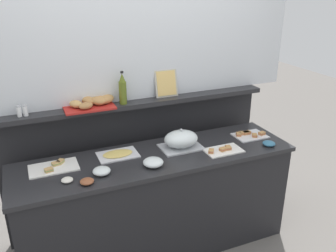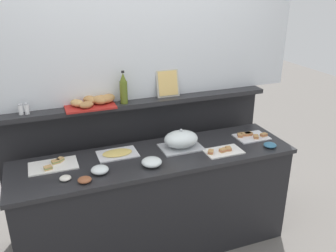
{
  "view_description": "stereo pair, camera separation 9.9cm",
  "coord_description": "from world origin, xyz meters",
  "px_view_note": "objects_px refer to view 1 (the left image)",
  "views": [
    {
      "loc": [
        -0.9,
        -2.37,
        2.18
      ],
      "look_at": [
        0.14,
        0.1,
        1.08
      ],
      "focal_mm": 38.48,
      "sensor_mm": 36.0,
      "label": 1
    },
    {
      "loc": [
        -0.81,
        -2.41,
        2.18
      ],
      "look_at": [
        0.14,
        0.1,
        1.08
      ],
      "focal_mm": 38.48,
      "sensor_mm": 36.0,
      "label": 2
    }
  ],
  "objects_px": {
    "serving_cloche": "(181,140)",
    "salt_shaker": "(19,111)",
    "cold_cuts_platter": "(118,154)",
    "condiment_bowl_dark": "(87,181)",
    "glass_bowl_large": "(153,163)",
    "glass_bowl_medium": "(102,171)",
    "sandwich_platter_side": "(223,150)",
    "condiment_bowl_teal": "(269,143)",
    "sandwich_platter_rear": "(249,135)",
    "bread_basket": "(93,103)",
    "condiment_bowl_red": "(67,180)",
    "olive_oil_bottle": "(123,89)",
    "sandwich_platter_front": "(54,167)",
    "framed_picture": "(166,83)",
    "pepper_shaker": "(25,110)"
  },
  "relations": [
    {
      "from": "sandwich_platter_rear",
      "to": "framed_picture",
      "type": "height_order",
      "value": "framed_picture"
    },
    {
      "from": "olive_oil_bottle",
      "to": "bread_basket",
      "type": "bearing_deg",
      "value": 175.57
    },
    {
      "from": "bread_basket",
      "to": "condiment_bowl_teal",
      "type": "bearing_deg",
      "value": -24.54
    },
    {
      "from": "glass_bowl_medium",
      "to": "condiment_bowl_red",
      "type": "relative_size",
      "value": 1.58
    },
    {
      "from": "sandwich_platter_rear",
      "to": "glass_bowl_medium",
      "type": "relative_size",
      "value": 2.2
    },
    {
      "from": "condiment_bowl_dark",
      "to": "bread_basket",
      "type": "height_order",
      "value": "bread_basket"
    },
    {
      "from": "glass_bowl_medium",
      "to": "sandwich_platter_side",
      "type": "bearing_deg",
      "value": -1.05
    },
    {
      "from": "sandwich_platter_front",
      "to": "pepper_shaker",
      "type": "distance_m",
      "value": 0.49
    },
    {
      "from": "sandwich_platter_front",
      "to": "framed_picture",
      "type": "distance_m",
      "value": 1.18
    },
    {
      "from": "sandwich_platter_side",
      "to": "condiment_bowl_teal",
      "type": "bearing_deg",
      "value": -7.66
    },
    {
      "from": "glass_bowl_large",
      "to": "cold_cuts_platter",
      "type": "bearing_deg",
      "value": 126.17
    },
    {
      "from": "serving_cloche",
      "to": "condiment_bowl_red",
      "type": "height_order",
      "value": "serving_cloche"
    },
    {
      "from": "condiment_bowl_dark",
      "to": "olive_oil_bottle",
      "type": "bearing_deg",
      "value": 53.22
    },
    {
      "from": "sandwich_platter_rear",
      "to": "serving_cloche",
      "type": "xyz_separation_m",
      "value": [
        -0.66,
        0.02,
        0.06
      ]
    },
    {
      "from": "sandwich_platter_rear",
      "to": "salt_shaker",
      "type": "height_order",
      "value": "salt_shaker"
    },
    {
      "from": "serving_cloche",
      "to": "condiment_bowl_teal",
      "type": "distance_m",
      "value": 0.74
    },
    {
      "from": "bread_basket",
      "to": "cold_cuts_platter",
      "type": "bearing_deg",
      "value": -69.74
    },
    {
      "from": "pepper_shaker",
      "to": "framed_picture",
      "type": "relative_size",
      "value": 0.36
    },
    {
      "from": "cold_cuts_platter",
      "to": "glass_bowl_medium",
      "type": "distance_m",
      "value": 0.3
    },
    {
      "from": "condiment_bowl_dark",
      "to": "sandwich_platter_side",
      "type": "bearing_deg",
      "value": 3.55
    },
    {
      "from": "pepper_shaker",
      "to": "bread_basket",
      "type": "height_order",
      "value": "pepper_shaker"
    },
    {
      "from": "glass_bowl_large",
      "to": "olive_oil_bottle",
      "type": "bearing_deg",
      "value": 96.04
    },
    {
      "from": "serving_cloche",
      "to": "olive_oil_bottle",
      "type": "bearing_deg",
      "value": 138.27
    },
    {
      "from": "condiment_bowl_teal",
      "to": "sandwich_platter_rear",
      "type": "bearing_deg",
      "value": 99.53
    },
    {
      "from": "serving_cloche",
      "to": "sandwich_platter_front",
      "type": "bearing_deg",
      "value": 177.23
    },
    {
      "from": "glass_bowl_large",
      "to": "salt_shaker",
      "type": "height_order",
      "value": "salt_shaker"
    },
    {
      "from": "pepper_shaker",
      "to": "sandwich_platter_front",
      "type": "bearing_deg",
      "value": -66.22
    },
    {
      "from": "condiment_bowl_teal",
      "to": "salt_shaker",
      "type": "distance_m",
      "value": 2.01
    },
    {
      "from": "cold_cuts_platter",
      "to": "salt_shaker",
      "type": "distance_m",
      "value": 0.81
    },
    {
      "from": "glass_bowl_medium",
      "to": "condiment_bowl_red",
      "type": "distance_m",
      "value": 0.24
    },
    {
      "from": "serving_cloche",
      "to": "sandwich_platter_side",
      "type": "bearing_deg",
      "value": -33.94
    },
    {
      "from": "sandwich_platter_rear",
      "to": "pepper_shaker",
      "type": "bearing_deg",
      "value": 168.35
    },
    {
      "from": "glass_bowl_medium",
      "to": "pepper_shaker",
      "type": "relative_size",
      "value": 1.48
    },
    {
      "from": "sandwich_platter_rear",
      "to": "glass_bowl_large",
      "type": "relative_size",
      "value": 1.84
    },
    {
      "from": "sandwich_platter_rear",
      "to": "pepper_shaker",
      "type": "relative_size",
      "value": 3.24
    },
    {
      "from": "glass_bowl_large",
      "to": "bread_basket",
      "type": "distance_m",
      "value": 0.72
    },
    {
      "from": "serving_cloche",
      "to": "glass_bowl_medium",
      "type": "bearing_deg",
      "value": -166.14
    },
    {
      "from": "sandwich_platter_front",
      "to": "condiment_bowl_red",
      "type": "relative_size",
      "value": 4.35
    },
    {
      "from": "glass_bowl_medium",
      "to": "sandwich_platter_front",
      "type": "bearing_deg",
      "value": 143.88
    },
    {
      "from": "condiment_bowl_red",
      "to": "glass_bowl_large",
      "type": "bearing_deg",
      "value": -1.59
    },
    {
      "from": "sandwich_platter_side",
      "to": "olive_oil_bottle",
      "type": "relative_size",
      "value": 1.1
    },
    {
      "from": "glass_bowl_medium",
      "to": "bread_basket",
      "type": "relative_size",
      "value": 0.29
    },
    {
      "from": "condiment_bowl_dark",
      "to": "bread_basket",
      "type": "xyz_separation_m",
      "value": [
        0.2,
        0.62,
        0.35
      ]
    },
    {
      "from": "serving_cloche",
      "to": "bread_basket",
      "type": "height_order",
      "value": "bread_basket"
    },
    {
      "from": "serving_cloche",
      "to": "salt_shaker",
      "type": "height_order",
      "value": "salt_shaker"
    },
    {
      "from": "serving_cloche",
      "to": "condiment_bowl_dark",
      "type": "relative_size",
      "value": 3.57
    },
    {
      "from": "condiment_bowl_teal",
      "to": "condiment_bowl_dark",
      "type": "height_order",
      "value": "condiment_bowl_teal"
    },
    {
      "from": "cold_cuts_platter",
      "to": "condiment_bowl_dark",
      "type": "xyz_separation_m",
      "value": [
        -0.31,
        -0.33,
        0.01
      ]
    },
    {
      "from": "serving_cloche",
      "to": "pepper_shaker",
      "type": "height_order",
      "value": "pepper_shaker"
    },
    {
      "from": "glass_bowl_medium",
      "to": "bread_basket",
      "type": "bearing_deg",
      "value": 81.61
    }
  ]
}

